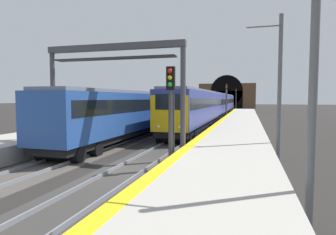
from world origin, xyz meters
TOP-DOWN VIEW (x-y plane):
  - ground_plane at (0.00, 0.00)m, footprint 320.00×320.00m
  - platform_right at (0.00, -4.18)m, footprint 112.00×4.28m
  - platform_right_edge_strip at (0.00, -2.29)m, footprint 112.00×0.50m
  - track_main_line at (0.00, 0.00)m, footprint 160.00×3.05m
  - track_adjacent_line at (0.00, 4.25)m, footprint 160.00×3.19m
  - train_main_approaching at (34.34, 0.00)m, footprint 55.84×2.89m
  - train_adjacent_platform at (30.41, 4.25)m, footprint 62.33×3.08m
  - railway_signal_near at (0.33, -1.75)m, footprint 0.39×0.38m
  - railway_signal_mid at (33.54, -1.75)m, footprint 0.39×0.38m
  - railway_signal_far at (68.31, -1.75)m, footprint 0.39×0.38m
  - overhead_signal_gantry at (2.44, 2.12)m, footprint 0.70×8.21m
  - tunnel_portal at (87.63, 2.12)m, footprint 2.87×18.90m
  - catenary_mast_near at (4.30, -6.70)m, footprint 0.22×1.88m
  - catenary_mast_far at (-4.11, -6.68)m, footprint 0.22×2.29m

SIDE VIEW (x-z plane):
  - ground_plane at x=0.00m, z-range 0.00..0.00m
  - track_adjacent_line at x=0.00m, z-range -0.06..0.15m
  - track_main_line at x=0.00m, z-range -0.06..0.15m
  - platform_right at x=0.00m, z-range 0.00..0.95m
  - platform_right_edge_strip at x=0.00m, z-range 0.95..0.96m
  - train_adjacent_platform at x=30.41m, z-range 0.29..4.21m
  - train_main_approaching at x=34.34m, z-range 0.28..4.46m
  - railway_signal_near at x=0.33m, z-range 0.52..5.29m
  - railway_signal_mid at x=33.54m, z-range 0.46..6.07m
  - railway_signal_far at x=68.31m, z-range 0.59..6.60m
  - catenary_mast_far at x=-4.11m, z-range 0.12..7.44m
  - catenary_mast_near at x=4.30m, z-range 0.10..7.89m
  - tunnel_portal at x=87.63m, z-range -1.36..9.82m
  - overhead_signal_gantry at x=2.44m, z-range 1.64..7.99m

